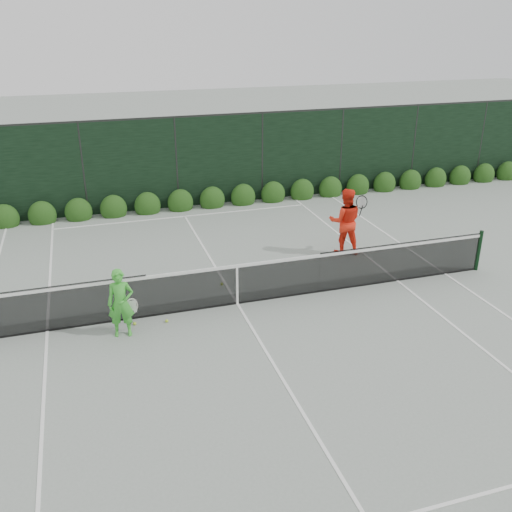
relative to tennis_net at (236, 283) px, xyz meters
name	(u,v)px	position (x,y,z in m)	size (l,w,h in m)	color
ground	(237,304)	(0.02, 0.00, -0.53)	(80.00, 80.00, 0.00)	gray
tennis_net	(236,283)	(0.00, 0.00, 0.00)	(12.90, 0.10, 1.07)	black
player_woman	(121,303)	(-2.57, -0.60, 0.19)	(0.63, 0.41, 1.45)	green
player_man	(345,221)	(3.65, 2.08, 0.38)	(1.06, 0.94, 1.83)	red
court_lines	(237,304)	(0.02, 0.00, -0.53)	(11.03, 23.83, 0.01)	white
windscreen_fence	(278,296)	(0.02, -2.71, 0.98)	(32.00, 21.07, 3.06)	black
hedge_row	(180,203)	(0.02, 7.15, -0.30)	(31.66, 0.65, 0.94)	#16380F
tennis_balls	(177,308)	(-1.35, 0.14, -0.50)	(2.30, 1.48, 0.07)	#B8DA30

